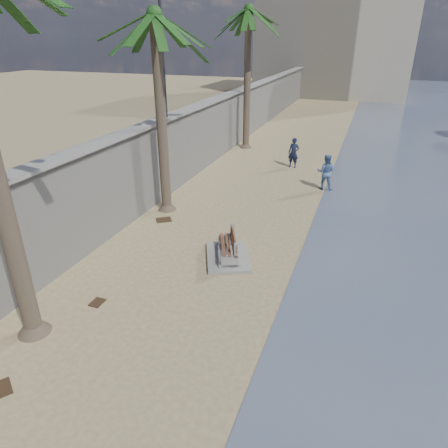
# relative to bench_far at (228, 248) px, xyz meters

# --- Properties ---
(ground_plane) EXTENTS (140.00, 140.00, 0.00)m
(ground_plane) POSITION_rel_bench_far_xyz_m (0.30, -6.84, -0.38)
(ground_plane) COLOR tan
(seawall) EXTENTS (0.45, 70.00, 3.50)m
(seawall) POSITION_rel_bench_far_xyz_m (-4.90, 13.16, 1.37)
(seawall) COLOR gray
(seawall) RESTS_ON ground_plane
(wall_cap) EXTENTS (0.80, 70.00, 0.12)m
(wall_cap) POSITION_rel_bench_far_xyz_m (-4.90, 13.16, 3.17)
(wall_cap) COLOR gray
(wall_cap) RESTS_ON seawall
(end_building) EXTENTS (18.00, 12.00, 14.00)m
(end_building) POSITION_rel_bench_far_xyz_m (-1.70, 45.16, 6.62)
(end_building) COLOR #B7AA93
(end_building) RESTS_ON ground_plane
(bench_far) EXTENTS (2.14, 2.49, 0.87)m
(bench_far) POSITION_rel_bench_far_xyz_m (0.00, 0.00, 0.00)
(bench_far) COLOR gray
(bench_far) RESTS_ON ground_plane
(palm_mid) EXTENTS (5.00, 5.00, 8.57)m
(palm_mid) POSITION_rel_bench_far_xyz_m (-3.95, 3.11, 7.18)
(palm_mid) COLOR brown
(palm_mid) RESTS_ON ground_plane
(palm_back) EXTENTS (5.00, 5.00, 9.33)m
(palm_back) POSITION_rel_bench_far_xyz_m (-3.89, 14.66, 7.90)
(palm_back) COLOR brown
(palm_back) RESTS_ON ground_plane
(streetlight) EXTENTS (0.28, 0.28, 5.12)m
(streetlight) POSITION_rel_bench_far_xyz_m (-4.80, 5.16, 6.26)
(streetlight) COLOR #2D2D33
(streetlight) RESTS_ON wall_cap
(person_a) EXTENTS (0.76, 0.57, 1.97)m
(person_a) POSITION_rel_bench_far_xyz_m (0.03, 11.22, 0.60)
(person_a) COLOR #131A35
(person_a) RESTS_ON ground_plane
(person_b) EXTENTS (0.97, 0.76, 1.96)m
(person_b) POSITION_rel_bench_far_xyz_m (2.23, 8.14, 0.60)
(person_b) COLOR #4C6B9E
(person_b) RESTS_ON ground_plane
(debris_b) EXTENTS (0.69, 0.66, 0.03)m
(debris_b) POSITION_rel_bench_far_xyz_m (-2.76, -7.03, -0.37)
(debris_b) COLOR #382616
(debris_b) RESTS_ON ground_plane
(debris_c) EXTENTS (0.79, 0.76, 0.03)m
(debris_c) POSITION_rel_bench_far_xyz_m (-3.57, 2.05, -0.37)
(debris_c) COLOR #382616
(debris_c) RESTS_ON ground_plane
(debris_d) EXTENTS (0.34, 0.43, 0.03)m
(debris_d) POSITION_rel_bench_far_xyz_m (-2.68, -3.69, -0.37)
(debris_d) COLOR #382616
(debris_d) RESTS_ON ground_plane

